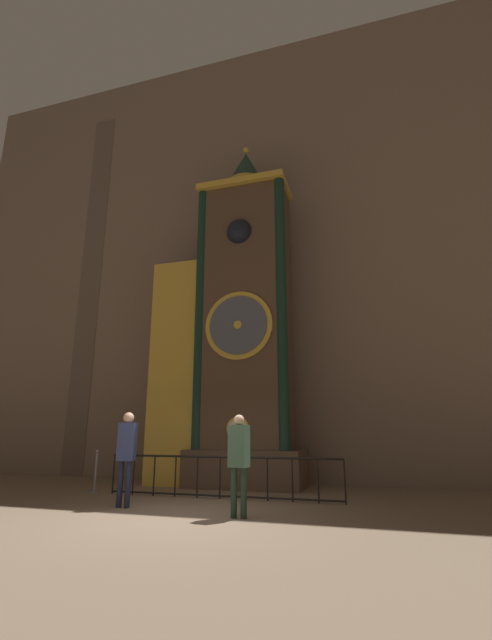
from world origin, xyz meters
TOP-DOWN VIEW (x-y plane):
  - ground_plane at (0.00, 0.00)m, footprint 28.00×28.00m
  - cathedral_back_wall at (-0.09, 5.62)m, footprint 24.00×0.32m
  - clock_tower at (-0.59, 4.30)m, footprint 4.41×1.83m
  - railing_fence at (-0.08, 2.20)m, footprint 5.55×0.05m
  - visitor_near at (-1.50, 0.56)m, footprint 0.38×0.29m
  - visitor_far at (1.01, 0.20)m, footprint 0.38×0.29m
  - stanchion_post at (-3.39, 2.27)m, footprint 0.28×0.28m

SIDE VIEW (x-z plane):
  - ground_plane at x=0.00m, z-range 0.00..0.00m
  - stanchion_post at x=-3.39m, z-range -0.18..0.84m
  - railing_fence at x=-0.08m, z-range 0.05..0.97m
  - visitor_far at x=1.01m, z-range 0.17..1.92m
  - visitor_near at x=-1.50m, z-range 0.20..2.03m
  - clock_tower at x=-0.59m, z-range -0.90..9.66m
  - cathedral_back_wall at x=-0.09m, z-range -0.01..15.64m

